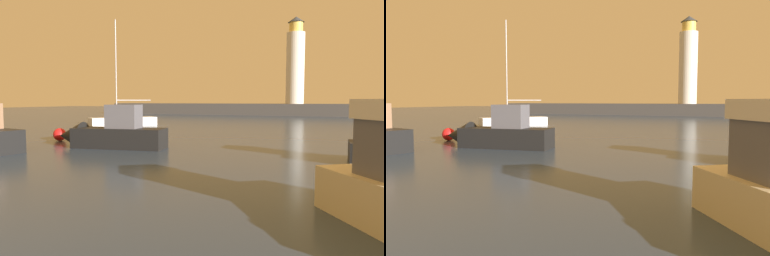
# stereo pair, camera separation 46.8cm
# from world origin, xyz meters

# --- Properties ---
(ground_plane) EXTENTS (220.00, 220.00, 0.00)m
(ground_plane) POSITION_xyz_m (0.00, 33.32, 0.00)
(ground_plane) COLOR #2D3D51
(breakwater) EXTENTS (70.59, 6.03, 2.15)m
(breakwater) POSITION_xyz_m (0.00, 66.64, 1.08)
(breakwater) COLOR #423F3D
(breakwater) RESTS_ON ground_plane
(lighthouse) EXTENTS (3.20, 3.20, 15.56)m
(lighthouse) POSITION_xyz_m (0.89, 66.64, 9.52)
(lighthouse) COLOR silver
(lighthouse) RESTS_ON breakwater
(motorboat_3) EXTENTS (6.81, 2.54, 2.74)m
(motorboat_3) POSITION_xyz_m (-5.48, 16.83, 0.81)
(motorboat_3) COLOR black
(motorboat_3) RESTS_ON ground_plane
(sailboat_moored) EXTENTS (6.08, 6.76, 11.25)m
(sailboat_moored) POSITION_xyz_m (-14.15, 32.61, 0.54)
(sailboat_moored) COLOR white
(sailboat_moored) RESTS_ON ground_plane
(mooring_buoy) EXTENTS (0.87, 0.87, 0.87)m
(mooring_buoy) POSITION_xyz_m (-10.59, 18.64, 0.44)
(mooring_buoy) COLOR red
(mooring_buoy) RESTS_ON ground_plane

